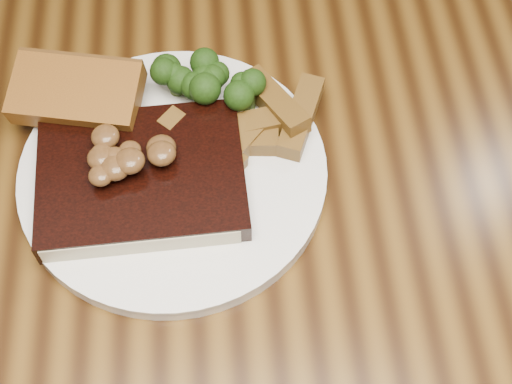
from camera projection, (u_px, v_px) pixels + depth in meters
dining_table at (249, 265)px, 0.71m from camera, size 1.60×0.90×0.75m
chair_far at (339, 12)px, 1.19m from camera, size 0.48×0.48×0.81m
plate at (174, 174)px, 0.65m from camera, size 0.28×0.28×0.01m
steak at (142, 178)px, 0.62m from camera, size 0.18×0.14×0.03m
steak_bone at (142, 242)px, 0.59m from camera, size 0.16×0.02×0.02m
mushroom_pile at (127, 154)px, 0.60m from camera, size 0.07×0.07×0.03m
garlic_bread at (81, 107)px, 0.66m from camera, size 0.13×0.09×0.03m
potato_wedges at (253, 148)px, 0.64m from camera, size 0.11×0.11×0.02m
broccoli_cluster at (210, 82)px, 0.67m from camera, size 0.08×0.08×0.04m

